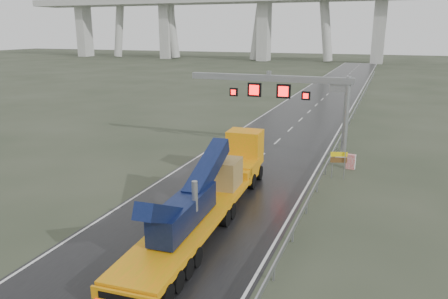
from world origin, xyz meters
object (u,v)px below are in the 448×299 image
at_px(striped_barrier, 351,162).
at_px(sign_gantry, 291,93).
at_px(exit_sign_pair, 339,160).
at_px(heavy_haul_truck, 216,185).

bearing_deg(striped_barrier, sign_gantry, 161.25).
height_order(sign_gantry, exit_sign_pair, sign_gantry).
relative_size(heavy_haul_truck, exit_sign_pair, 8.89).
xyz_separation_m(exit_sign_pair, striped_barrier, (0.69, 2.89, -0.90)).
relative_size(sign_gantry, striped_barrier, 12.39).
height_order(heavy_haul_truck, exit_sign_pair, heavy_haul_truck).
relative_size(sign_gantry, heavy_haul_truck, 0.78).
bearing_deg(heavy_haul_truck, striped_barrier, 56.33).
bearing_deg(sign_gantry, exit_sign_pair, -48.12).
distance_m(heavy_haul_truck, striped_barrier, 13.87).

